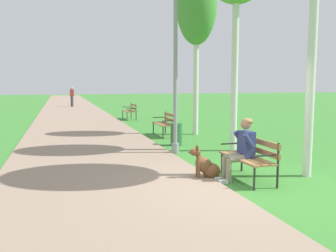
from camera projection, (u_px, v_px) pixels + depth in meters
ground_plane at (234, 187)px, 6.82m from camera, size 120.00×120.00×0.00m
paved_path at (71, 107)px, 29.03m from camera, size 4.20×60.00×0.04m
park_bench_near at (250, 155)px, 7.27m from camera, size 0.55×1.50×0.85m
park_bench_mid at (166, 122)px, 13.36m from camera, size 0.55×1.50×0.85m
park_bench_far at (130, 110)px, 19.56m from camera, size 0.55×1.50×0.85m
person_seated_on_near_bench at (241, 147)px, 7.19m from camera, size 0.74×0.49×1.25m
dog_brown at (206, 166)px, 7.37m from camera, size 0.83×0.32×0.71m
lamp_post_near at (175, 66)px, 9.75m from camera, size 0.24×0.24×4.61m
birch_tree_third at (196, 5)px, 13.31m from camera, size 1.49×1.63×6.35m
litter_bin at (176, 134)px, 11.35m from camera, size 0.36×0.36×0.70m
pedestrian_distant at (72, 97)px, 29.69m from camera, size 0.32×0.22×1.65m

